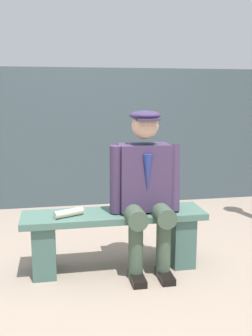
{
  "coord_description": "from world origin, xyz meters",
  "views": [
    {
      "loc": [
        0.44,
        2.89,
        1.38
      ],
      "look_at": [
        -0.09,
        0.0,
        0.81
      ],
      "focal_mm": 41.52,
      "sensor_mm": 36.0,
      "label": 1
    }
  ],
  "objects": [
    {
      "name": "ground_plane",
      "position": [
        0.0,
        0.0,
        0.0
      ],
      "size": [
        30.0,
        30.0,
        0.0
      ],
      "primitive_type": "plane",
      "color": "gray"
    },
    {
      "name": "bench",
      "position": [
        0.0,
        0.0,
        0.29
      ],
      "size": [
        1.43,
        0.36,
        0.46
      ],
      "color": "#4A6D60",
      "rests_on": "ground"
    },
    {
      "name": "seated_man",
      "position": [
        -0.24,
        0.06,
        0.68
      ],
      "size": [
        0.56,
        0.5,
        1.25
      ],
      "color": "#433253",
      "rests_on": "ground"
    },
    {
      "name": "rolled_magazine",
      "position": [
        0.35,
        0.04,
        0.49
      ],
      "size": [
        0.23,
        0.14,
        0.06
      ],
      "primitive_type": "cylinder",
      "rotation": [
        0.0,
        1.57,
        0.41
      ],
      "color": "beige",
      "rests_on": "bench"
    },
    {
      "name": "stadium_wall",
      "position": [
        0.0,
        -1.94,
        0.84
      ],
      "size": [
        12.0,
        0.24,
        1.68
      ],
      "primitive_type": "cube",
      "color": "#3E4D54",
      "rests_on": "ground"
    }
  ]
}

